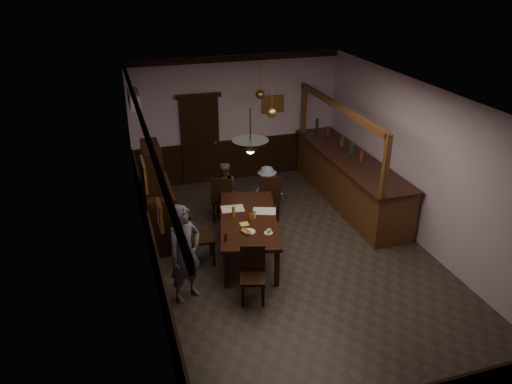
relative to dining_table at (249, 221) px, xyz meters
name	(u,v)px	position (x,y,z in m)	size (l,w,h in m)	color
room	(298,186)	(0.73, -0.50, 0.81)	(5.01, 8.01, 3.01)	#2D2621
dining_table	(249,221)	(0.00, 0.00, 0.00)	(1.49, 2.37, 0.75)	black
chair_far_left	(223,197)	(-0.15, 1.34, -0.12)	(0.59, 0.59, 1.03)	black
chair_far_right	(269,196)	(0.75, 1.12, -0.12)	(0.48, 0.48, 1.04)	black
chair_near	(253,272)	(-0.31, -1.29, -0.18)	(0.49, 0.49, 0.92)	black
chair_side	(196,234)	(-0.96, 0.01, -0.11)	(0.48, 0.48, 1.05)	black
person_standing	(185,254)	(-1.32, -0.96, 0.14)	(0.60, 0.40, 1.66)	#4F4F5A
person_seated_left	(224,190)	(-0.07, 1.61, -0.08)	(0.58, 0.46, 1.20)	brown
person_seated_right	(267,191)	(0.81, 1.40, -0.13)	(0.71, 0.41, 1.10)	slate
newspaper_left	(233,209)	(-0.19, 0.43, 0.07)	(0.42, 0.30, 0.01)	silver
newspaper_right	(264,211)	(0.35, 0.17, 0.07)	(0.42, 0.30, 0.01)	silver
napkin	(244,224)	(-0.14, -0.19, 0.07)	(0.15, 0.15, 0.00)	#E2B653
saucer	(268,233)	(0.17, -0.62, 0.07)	(0.15, 0.15, 0.01)	white
coffee_cup	(269,231)	(0.17, -0.64, 0.11)	(0.08, 0.08, 0.07)	white
pastry_plate	(249,232)	(-0.14, -0.48, 0.07)	(0.22, 0.22, 0.01)	white
pastry_ring_a	(245,230)	(-0.21, -0.47, 0.10)	(0.13, 0.13, 0.04)	#C68C47
pastry_ring_b	(247,232)	(-0.18, -0.54, 0.10)	(0.13, 0.13, 0.04)	#C68C47
soda_can	(251,217)	(0.02, -0.07, 0.12)	(0.07, 0.07, 0.12)	orange
beer_glass	(233,211)	(-0.24, 0.14, 0.16)	(0.06, 0.06, 0.20)	#BF721E
water_glass	(254,214)	(0.10, -0.02, 0.14)	(0.06, 0.06, 0.15)	silver
pepper_mill	(226,237)	(-0.59, -0.65, 0.13)	(0.04, 0.04, 0.14)	black
sideboard	(158,203)	(-1.49, 1.06, 0.08)	(0.52, 1.45, 1.92)	black
bar_counter	(349,178)	(2.72, 1.42, -0.10)	(0.95, 4.08, 2.29)	#442712
door_back	(200,141)	(-0.17, 3.45, 0.36)	(0.90, 0.06, 2.10)	black
ac_unit	(134,99)	(-1.65, 2.40, 1.76)	(0.20, 0.85, 0.30)	white
picture_left_small	(160,215)	(-1.73, -2.10, 1.46)	(0.04, 0.28, 0.36)	olive
picture_left_large	(144,175)	(-1.73, 0.30, 1.01)	(0.04, 0.62, 0.48)	olive
picture_back	(273,104)	(1.63, 3.46, 1.11)	(0.55, 0.04, 0.42)	olive
pendant_iron	(250,147)	(-0.19, -0.78, 1.72)	(0.56, 0.56, 0.71)	black
pendant_brass_mid	(272,113)	(0.83, 1.20, 1.61)	(0.20, 0.20, 0.81)	#BF8C3F
pendant_brass_far	(260,94)	(1.03, 2.58, 1.61)	(0.20, 0.20, 0.81)	#BF8C3F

